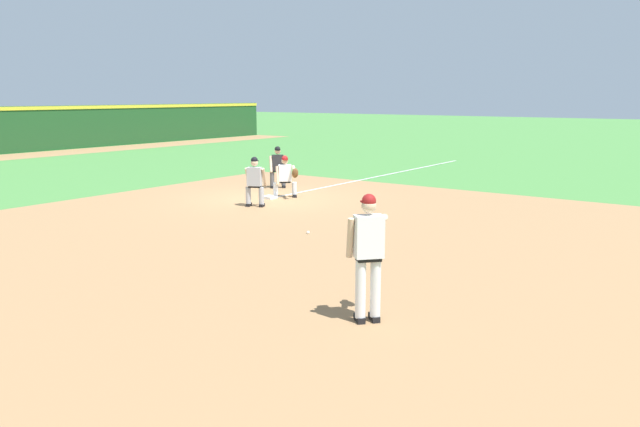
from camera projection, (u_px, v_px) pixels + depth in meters
name	position (u px, v px, depth m)	size (l,w,h in m)	color
ground_plane	(270.00, 199.00, 19.60)	(160.00, 160.00, 0.00)	#47843D
infield_dirt_patch	(300.00, 237.00, 14.26)	(18.00, 18.00, 0.01)	#9E754C
foul_line_stripe	(384.00, 175.00, 25.29)	(14.27, 0.10, 0.00)	white
first_base_bag	(269.00, 197.00, 19.59)	(0.38, 0.38, 0.09)	white
baseball	(308.00, 232.00, 14.60)	(0.07, 0.07, 0.07)	white
pitcher	(369.00, 250.00, 8.78)	(0.85, 0.55, 1.86)	black
first_baseman	(286.00, 175.00, 19.66)	(0.73, 1.08, 1.34)	black
baserunner	(255.00, 180.00, 18.05)	(0.59, 0.67, 1.46)	black
umpire	(278.00, 165.00, 21.76)	(0.67, 0.67, 1.46)	black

